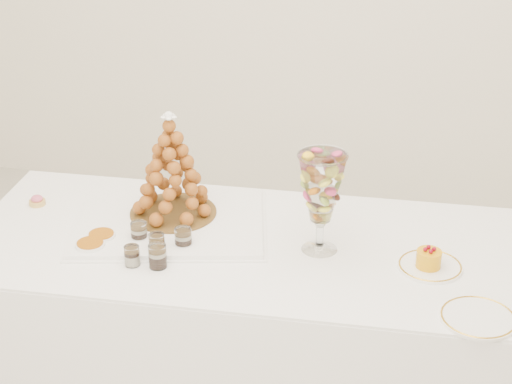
# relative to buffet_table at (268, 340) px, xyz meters

# --- Properties ---
(buffet_table) EXTENTS (2.08, 0.93, 0.77)m
(buffet_table) POSITION_rel_buffet_table_xyz_m (0.00, 0.00, 0.00)
(buffet_table) COLOR white
(buffet_table) RESTS_ON ground
(lace_tray) EXTENTS (0.73, 0.61, 0.02)m
(lace_tray) POSITION_rel_buffet_table_xyz_m (-0.36, 0.05, 0.40)
(lace_tray) COLOR white
(lace_tray) RESTS_ON buffet_table
(macaron_vase) EXTENTS (0.15, 0.15, 0.34)m
(macaron_vase) POSITION_rel_buffet_table_xyz_m (0.17, 0.01, 0.61)
(macaron_vase) COLOR white
(macaron_vase) RESTS_ON buffet_table
(cake_plate) EXTENTS (0.20, 0.20, 0.01)m
(cake_plate) POSITION_rel_buffet_table_xyz_m (0.53, -0.03, 0.39)
(cake_plate) COLOR white
(cake_plate) RESTS_ON buffet_table
(spare_plate) EXTENTS (0.22, 0.22, 0.01)m
(spare_plate) POSITION_rel_buffet_table_xyz_m (0.68, -0.28, 0.39)
(spare_plate) COLOR white
(spare_plate) RESTS_ON buffet_table
(pink_tart) EXTENTS (0.06, 0.06, 0.04)m
(pink_tart) POSITION_rel_buffet_table_xyz_m (-0.87, 0.09, 0.40)
(pink_tart) COLOR tan
(pink_tart) RESTS_ON buffet_table
(verrine_a) EXTENTS (0.06, 0.06, 0.07)m
(verrine_a) POSITION_rel_buffet_table_xyz_m (-0.42, -0.09, 0.42)
(verrine_a) COLOR white
(verrine_a) RESTS_ON buffet_table
(verrine_b) EXTENTS (0.06, 0.06, 0.07)m
(verrine_b) POSITION_rel_buffet_table_xyz_m (-0.34, -0.14, 0.42)
(verrine_b) COLOR white
(verrine_b) RESTS_ON buffet_table
(verrine_c) EXTENTS (0.07, 0.07, 0.08)m
(verrine_c) POSITION_rel_buffet_table_xyz_m (-0.26, -0.09, 0.42)
(verrine_c) COLOR white
(verrine_c) RESTS_ON buffet_table
(verrine_d) EXTENTS (0.06, 0.06, 0.07)m
(verrine_d) POSITION_rel_buffet_table_xyz_m (-0.39, -0.23, 0.42)
(verrine_d) COLOR white
(verrine_d) RESTS_ON buffet_table
(verrine_e) EXTENTS (0.06, 0.06, 0.08)m
(verrine_e) POSITION_rel_buffet_table_xyz_m (-0.31, -0.22, 0.43)
(verrine_e) COLOR white
(verrine_e) RESTS_ON buffet_table
(ramekin_back) EXTENTS (0.09, 0.09, 0.03)m
(ramekin_back) POSITION_rel_buffet_table_xyz_m (-0.54, -0.11, 0.40)
(ramekin_back) COLOR white
(ramekin_back) RESTS_ON buffet_table
(ramekin_front) EXTENTS (0.10, 0.10, 0.03)m
(ramekin_front) POSITION_rel_buffet_table_xyz_m (-0.55, -0.18, 0.40)
(ramekin_front) COLOR white
(ramekin_front) RESTS_ON buffet_table
(croquembouche) EXTENTS (0.30, 0.30, 0.38)m
(croquembouche) POSITION_rel_buffet_table_xyz_m (-0.36, 0.10, 0.59)
(croquembouche) COLOR brown
(croquembouche) RESTS_ON lace_tray
(mousse_cake) EXTENTS (0.08, 0.08, 0.07)m
(mousse_cake) POSITION_rel_buffet_table_xyz_m (0.52, -0.03, 0.42)
(mousse_cake) COLOR orange
(mousse_cake) RESTS_ON cake_plate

